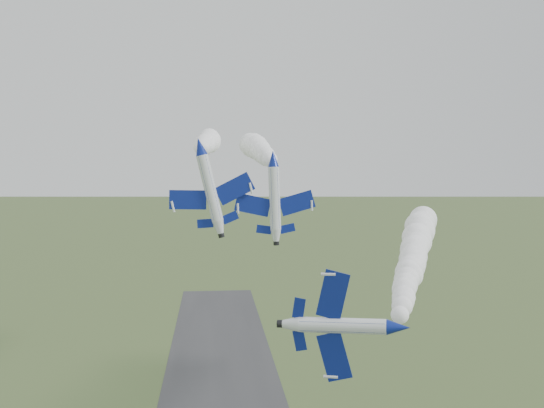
{
  "coord_description": "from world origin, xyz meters",
  "views": [
    {
      "loc": [
        -1.89,
        -56.33,
        43.24
      ],
      "look_at": [
        5.55,
        17.9,
        39.09
      ],
      "focal_mm": 40.0,
      "sensor_mm": 36.0,
      "label": 1
    }
  ],
  "objects": [
    {
      "name": "smoke_trail_jet_pair_right",
      "position": [
        6.62,
        53.03,
        46.97
      ],
      "size": [
        6.22,
        61.36,
        5.1
      ],
      "primitive_type": null,
      "rotation": [
        0.0,
        0.0,
        -0.02
      ],
      "color": "white"
    },
    {
      "name": "jet_pair_left",
      "position": [
        -3.3,
        19.27,
        46.23
      ],
      "size": [
        10.32,
        12.74,
        3.75
      ],
      "rotation": [
        0.0,
        -0.23,
        -0.01
      ],
      "color": "white"
    },
    {
      "name": "jet_lead",
      "position": [
        14.84,
        -4.02,
        29.09
      ],
      "size": [
        6.38,
        11.94,
        10.15
      ],
      "rotation": [
        0.0,
        1.54,
        -0.33
      ],
      "color": "white"
    },
    {
      "name": "smoke_trail_jet_pair_left",
      "position": [
        -2.65,
        49.22,
        47.98
      ],
      "size": [
        5.15,
        53.06,
        4.44
      ],
      "primitive_type": null,
      "rotation": [
        0.0,
        0.0,
        -0.01
      ],
      "color": "white"
    },
    {
      "name": "jet_pair_right",
      "position": [
        5.87,
        19.6,
        44.77
      ],
      "size": [
        9.99,
        12.03,
        2.98
      ],
      "rotation": [
        0.0,
        -0.04,
        -0.02
      ],
      "color": "white"
    },
    {
      "name": "smoke_trail_jet_lead",
      "position": [
        28.34,
        31.09,
        31.2
      ],
      "size": [
        28.12,
        67.7,
        5.5
      ],
      "primitive_type": null,
      "rotation": [
        0.0,
        0.0,
        -0.33
      ],
      "color": "white"
    }
  ]
}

